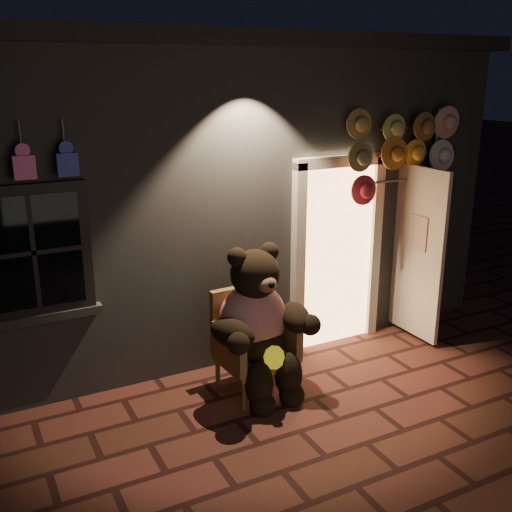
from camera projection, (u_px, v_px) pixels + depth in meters
ground at (300, 431)px, 5.32m from camera, size 60.00×60.00×0.00m
shop_building at (151, 173)px, 8.20m from camera, size 7.30×5.95×3.51m
wicker_armchair at (251, 340)px, 5.94m from camera, size 0.74×0.68×1.02m
teddy_bear at (258, 324)px, 5.76m from camera, size 1.12×0.90×1.55m
hat_rack at (403, 149)px, 6.65m from camera, size 1.62×0.22×2.68m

